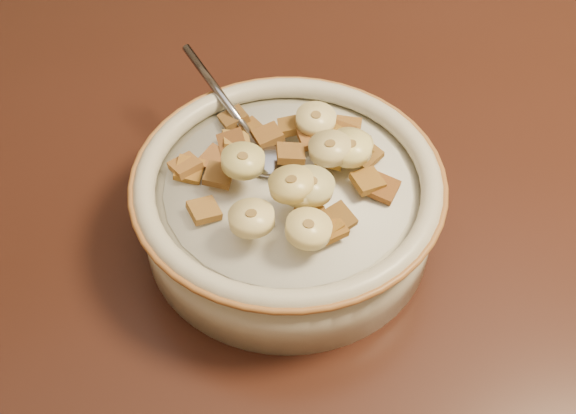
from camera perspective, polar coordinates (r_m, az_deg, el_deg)
name	(u,v)px	position (r m, az deg, el deg)	size (l,w,h in m)	color
table	(513,154)	(0.69, 17.37, 4.02)	(1.40, 0.90, 0.04)	black
chair	(357,38)	(1.30, 5.47, 13.16)	(0.39, 0.39, 0.88)	black
cereal_bowl	(288,210)	(0.55, 0.00, -0.23)	(0.22, 0.22, 0.05)	#ABA68F
milk	(288,187)	(0.53, 0.00, 1.63)	(0.18, 0.18, 0.00)	silver
spoon	(263,153)	(0.55, -1.97, 4.25)	(0.04, 0.05, 0.01)	gray
cereal_square_0	(236,141)	(0.55, -4.13, 5.25)	(0.02, 0.02, 0.01)	olive
cereal_square_1	(331,156)	(0.54, 3.42, 4.06)	(0.02, 0.02, 0.01)	#9C6D1B
cereal_square_2	(248,129)	(0.57, -3.18, 6.16)	(0.02, 0.02, 0.01)	#8A5B1B
cereal_square_3	(366,155)	(0.55, 6.16, 4.12)	(0.02, 0.02, 0.01)	brown
cereal_square_4	(185,165)	(0.54, -8.12, 3.28)	(0.02, 0.02, 0.01)	brown
cereal_square_5	(204,210)	(0.51, -6.65, -0.27)	(0.02, 0.02, 0.01)	olive
cereal_square_6	(234,118)	(0.58, -4.32, 7.03)	(0.02, 0.02, 0.01)	brown
cereal_square_7	(383,188)	(0.53, 7.53, 1.48)	(0.02, 0.02, 0.01)	brown
cereal_square_8	(291,126)	(0.56, 0.25, 6.43)	(0.02, 0.02, 0.01)	brown
cereal_square_9	(232,143)	(0.55, -4.46, 5.07)	(0.02, 0.02, 0.01)	brown
cereal_square_10	(338,219)	(0.50, 3.97, -0.95)	(0.02, 0.02, 0.01)	brown
cereal_square_11	(189,170)	(0.54, -7.80, 2.93)	(0.02, 0.02, 0.01)	brown
cereal_square_12	(291,154)	(0.53, 0.21, 4.24)	(0.02, 0.02, 0.01)	brown
cereal_square_13	(268,135)	(0.55, -1.59, 5.67)	(0.02, 0.02, 0.01)	brown
cereal_square_14	(327,131)	(0.56, 3.08, 6.03)	(0.02, 0.02, 0.01)	brown
cereal_square_15	(215,160)	(0.54, -5.82, 3.75)	(0.02, 0.02, 0.01)	#935929
cereal_square_16	(329,228)	(0.49, 3.29, -1.68)	(0.02, 0.02, 0.01)	brown
cereal_square_17	(325,228)	(0.49, 2.95, -1.64)	(0.02, 0.02, 0.01)	#8A5C18
cereal_square_18	(348,129)	(0.57, 4.73, 6.18)	(0.02, 0.02, 0.01)	brown
cereal_square_19	(219,175)	(0.53, -5.49, 2.53)	(0.02, 0.02, 0.01)	brown
cereal_square_20	(340,134)	(0.56, 4.12, 5.77)	(0.02, 0.02, 0.01)	brown
cereal_square_21	(307,217)	(0.50, 1.49, -0.81)	(0.02, 0.02, 0.01)	#966122
cereal_square_22	(359,147)	(0.55, 5.67, 4.73)	(0.02, 0.02, 0.01)	brown
cereal_square_23	(368,181)	(0.52, 6.31, 2.05)	(0.02, 0.02, 0.01)	brown
cereal_square_24	(312,137)	(0.55, 1.92, 5.52)	(0.02, 0.02, 0.01)	brown
banana_slice_0	(352,145)	(0.54, 5.07, 4.93)	(0.03, 0.03, 0.01)	#D8BF71
banana_slice_1	(312,185)	(0.49, 1.90, 1.71)	(0.03, 0.03, 0.01)	#D1BC73
banana_slice_2	(291,184)	(0.49, 0.26, 1.82)	(0.03, 0.03, 0.01)	#D3C570
banana_slice_3	(330,148)	(0.52, 3.33, 4.65)	(0.03, 0.03, 0.01)	beige
banana_slice_4	(243,161)	(0.51, -3.58, 3.67)	(0.03, 0.03, 0.01)	#D0C77E
banana_slice_5	(308,229)	(0.48, 1.63, -1.72)	(0.03, 0.03, 0.01)	#FFEF9C
banana_slice_6	(316,120)	(0.56, 2.21, 6.92)	(0.03, 0.03, 0.01)	#E2CA84
banana_slice_7	(351,149)	(0.53, 4.98, 4.62)	(0.03, 0.03, 0.01)	#FFF28C
banana_slice_8	(251,218)	(0.48, -2.90, -0.88)	(0.03, 0.03, 0.01)	#E3C97D
banana_slice_9	(302,188)	(0.49, 1.11, 1.49)	(0.03, 0.03, 0.01)	beige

